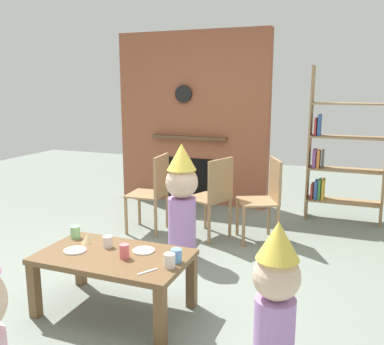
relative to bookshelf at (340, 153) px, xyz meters
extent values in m
plane|color=gray|center=(-1.31, -2.40, -0.85)|extent=(12.00, 12.00, 0.00)
cube|color=#935138|center=(-2.01, 0.20, 0.35)|extent=(2.20, 0.18, 2.40)
cube|color=black|center=(-2.01, 0.10, -0.50)|extent=(0.70, 0.02, 0.60)
cube|color=brown|center=(-2.01, 0.06, 0.10)|extent=(1.10, 0.10, 0.04)
cylinder|color=black|center=(-2.10, 0.08, 0.70)|extent=(0.24, 0.04, 0.24)
cube|color=#9E7A51|center=(-0.36, 0.00, 0.10)|extent=(0.02, 0.28, 1.90)
cube|color=#9E7A51|center=(0.08, 0.00, -0.60)|extent=(0.86, 0.28, 0.02)
cube|color=#9E7A51|center=(0.08, 0.00, -0.20)|extent=(0.86, 0.28, 0.02)
cube|color=#9E7A51|center=(0.08, 0.00, 0.20)|extent=(0.86, 0.28, 0.02)
cube|color=#9E7A51|center=(0.08, 0.00, 0.60)|extent=(0.86, 0.28, 0.02)
cube|color=#B23333|center=(-0.30, 0.00, -0.50)|extent=(0.03, 0.20, 0.19)
cube|color=#3359A5|center=(-0.25, 0.00, -0.47)|extent=(0.04, 0.20, 0.23)
cube|color=#3F8C4C|center=(-0.21, 0.00, -0.46)|extent=(0.03, 0.20, 0.25)
cube|color=gold|center=(-0.17, 0.00, -0.46)|extent=(0.03, 0.20, 0.25)
cube|color=#8C4C99|center=(-0.29, 0.00, -0.08)|extent=(0.04, 0.20, 0.22)
cube|color=#D87F3F|center=(-0.24, 0.00, -0.08)|extent=(0.04, 0.20, 0.22)
cube|color=#4C4C51|center=(-0.20, 0.00, -0.08)|extent=(0.02, 0.20, 0.22)
cube|color=#B23333|center=(-0.30, 0.00, 0.32)|extent=(0.02, 0.20, 0.21)
cube|color=#3359A5|center=(-0.26, 0.00, 0.34)|extent=(0.03, 0.20, 0.25)
cube|color=brown|center=(-1.42, -2.91, -0.42)|extent=(1.10, 0.64, 0.04)
cube|color=brown|center=(-1.93, -3.18, -0.64)|extent=(0.07, 0.07, 0.41)
cube|color=brown|center=(-0.92, -3.18, -0.64)|extent=(0.07, 0.07, 0.41)
cube|color=brown|center=(-1.93, -2.63, -0.64)|extent=(0.07, 0.07, 0.41)
cube|color=brown|center=(-0.92, -2.63, -0.64)|extent=(0.07, 0.07, 0.41)
cylinder|color=#669EE0|center=(-0.94, -2.87, -0.35)|extent=(0.08, 0.08, 0.09)
cylinder|color=#E5666B|center=(-1.31, -2.94, -0.35)|extent=(0.07, 0.07, 0.10)
cylinder|color=silver|center=(-1.54, -2.80, -0.35)|extent=(0.07, 0.07, 0.09)
cylinder|color=#8CD18C|center=(-1.89, -2.73, -0.35)|extent=(0.08, 0.08, 0.10)
cylinder|color=silver|center=(-0.95, -2.97, -0.35)|extent=(0.08, 0.08, 0.10)
cylinder|color=white|center=(-1.72, -2.96, -0.39)|extent=(0.16, 0.16, 0.01)
cylinder|color=white|center=(-1.24, -2.78, -0.39)|extent=(0.16, 0.16, 0.01)
cone|color=#EAC68C|center=(-1.73, -2.78, -0.36)|extent=(0.10, 0.10, 0.08)
cube|color=silver|center=(-1.05, -3.08, -0.39)|extent=(0.09, 0.14, 0.01)
cylinder|color=#B27FCC|center=(-0.19, -3.24, -0.59)|extent=(0.23, 0.23, 0.51)
sphere|color=beige|center=(-0.19, -3.24, -0.21)|extent=(0.26, 0.26, 0.26)
cone|color=#F2D14C|center=(-0.19, -3.24, 0.00)|extent=(0.24, 0.24, 0.21)
cylinder|color=#B27FCC|center=(-1.35, -1.79, -0.55)|extent=(0.27, 0.27, 0.60)
sphere|color=beige|center=(-1.35, -1.79, -0.09)|extent=(0.31, 0.31, 0.31)
cone|color=#F2D14C|center=(-1.35, -1.79, 0.15)|extent=(0.28, 0.28, 0.25)
cube|color=#9E7A51|center=(-2.02, -1.22, -0.41)|extent=(0.43, 0.43, 0.02)
cube|color=#9E7A51|center=(-1.84, -1.21, -0.17)|extent=(0.06, 0.40, 0.45)
cylinder|color=#9E7A51|center=(-2.21, -1.06, -0.63)|extent=(0.04, 0.04, 0.43)
cylinder|color=#9E7A51|center=(-2.19, -1.42, -0.63)|extent=(0.04, 0.04, 0.43)
cylinder|color=#9E7A51|center=(-1.85, -1.03, -0.63)|extent=(0.04, 0.04, 0.43)
cylinder|color=#9E7A51|center=(-1.83, -1.39, -0.63)|extent=(0.04, 0.04, 0.43)
cube|color=#9E7A51|center=(-1.32, -1.14, -0.41)|extent=(0.52, 0.52, 0.02)
cube|color=#9E7A51|center=(-1.14, -1.20, -0.17)|extent=(0.17, 0.38, 0.45)
cylinder|color=#9E7A51|center=(-1.42, -0.90, -0.63)|extent=(0.04, 0.04, 0.43)
cylinder|color=#9E7A51|center=(-1.55, -1.24, -0.63)|extent=(0.04, 0.04, 0.43)
cylinder|color=#9E7A51|center=(-1.08, -1.03, -0.63)|extent=(0.04, 0.04, 0.43)
cylinder|color=#9E7A51|center=(-1.21, -1.37, -0.63)|extent=(0.04, 0.04, 0.43)
cube|color=#9E7A51|center=(-0.77, -1.07, -0.41)|extent=(0.53, 0.53, 0.02)
cube|color=#9E7A51|center=(-0.60, -0.99, -0.17)|extent=(0.20, 0.37, 0.45)
cylinder|color=#9E7A51|center=(-1.01, -0.98, -0.63)|extent=(0.04, 0.04, 0.43)
cylinder|color=#9E7A51|center=(-0.86, -1.31, -0.63)|extent=(0.04, 0.04, 0.43)
cylinder|color=#9E7A51|center=(-0.68, -0.83, -0.63)|extent=(0.04, 0.04, 0.43)
cylinder|color=#9E7A51|center=(-0.53, -1.15, -0.63)|extent=(0.04, 0.04, 0.43)
camera|label=1|loc=(0.15, -5.38, 0.80)|focal=39.25mm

